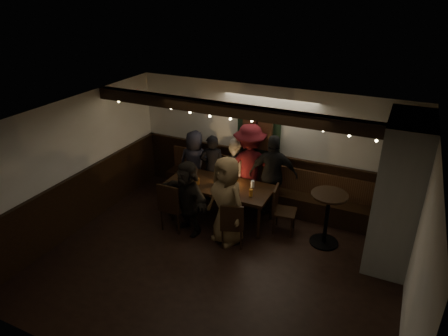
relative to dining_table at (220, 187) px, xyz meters
The scene contains 13 objects.
room 1.72m from the dining_table, ahead, with size 6.02×5.01×2.62m.
dining_table is the anchor object (origin of this frame).
chair_near_left 1.05m from the dining_table, 127.97° to the right, with size 0.47×0.47×1.03m.
chair_near_right 1.07m from the dining_table, 51.94° to the right, with size 0.53×0.53×0.92m.
chair_end 1.29m from the dining_table, ahead, with size 0.48×0.48×0.94m.
high_top 2.18m from the dining_table, ahead, with size 0.66×0.66×1.05m.
person_a 1.20m from the dining_table, 143.67° to the left, with size 0.74×0.48×1.52m, color black.
person_b 0.82m from the dining_table, 127.05° to the left, with size 0.56×0.37×1.53m, color black.
person_c 0.74m from the dining_table, 90.12° to the left, with size 0.73×0.57×1.50m, color beige.
person_d 0.84m from the dining_table, 64.84° to the left, with size 1.20×0.69×1.86m, color #3A0A0F.
person_e 1.14m from the dining_table, 37.87° to the left, with size 1.01×0.42×1.72m, color black.
person_f 0.78m from the dining_table, 115.69° to the right, with size 1.38×0.44×1.49m, color black.
person_g 0.84m from the dining_table, 55.26° to the right, with size 0.84×0.55×1.72m, color brown.
Camera 1 is at (2.50, -5.03, 4.51)m, focal length 32.00 mm.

